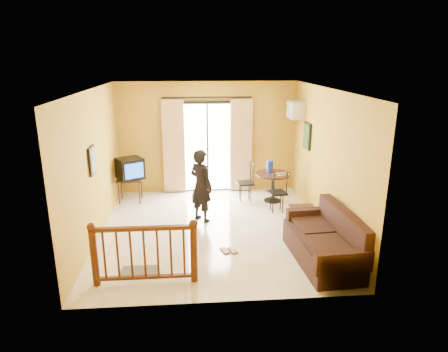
{
  "coord_description": "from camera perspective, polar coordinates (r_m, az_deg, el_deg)",
  "views": [
    {
      "loc": [
        -0.39,
        -7.44,
        3.38
      ],
      "look_at": [
        0.24,
        0.2,
        1.07
      ],
      "focal_mm": 32.0,
      "sensor_mm": 36.0,
      "label": 1
    }
  ],
  "objects": [
    {
      "name": "tv_table",
      "position": [
        9.81,
        -13.32,
        -0.79
      ],
      "size": [
        0.58,
        0.48,
        0.58
      ],
      "color": "black",
      "rests_on": "ground"
    },
    {
      "name": "serving_tray",
      "position": [
        9.54,
        8.37,
        0.29
      ],
      "size": [
        0.32,
        0.26,
        0.02
      ],
      "primitive_type": "cube",
      "rotation": [
        0.0,
        0.0,
        0.31
      ],
      "color": "beige",
      "rests_on": "dining_table"
    },
    {
      "name": "water_jug",
      "position": [
        9.65,
        6.56,
        1.38
      ],
      "size": [
        0.15,
        0.15,
        0.29
      ],
      "primitive_type": "cylinder",
      "color": "#152ECB",
      "rests_on": "dining_table"
    },
    {
      "name": "room_shell",
      "position": [
        7.64,
        -1.65,
        4.05
      ],
      "size": [
        5.0,
        5.0,
        5.0
      ],
      "color": "white",
      "rests_on": "ground"
    },
    {
      "name": "sandals",
      "position": [
        7.33,
        0.69,
        -10.59
      ],
      "size": [
        0.31,
        0.27,
        0.03
      ],
      "color": "brown",
      "rests_on": "ground"
    },
    {
      "name": "dining_chairs",
      "position": [
        9.47,
        5.16,
        -4.25
      ],
      "size": [
        1.08,
        1.21,
        0.95
      ],
      "color": "black",
      "rests_on": "ground"
    },
    {
      "name": "stair_balustrade",
      "position": [
        6.27,
        -11.33,
        -10.33
      ],
      "size": [
        1.63,
        0.13,
        1.04
      ],
      "color": "#471E0F",
      "rests_on": "ground"
    },
    {
      "name": "picture_left",
      "position": [
        7.69,
        -18.28,
        2.12
      ],
      "size": [
        0.05,
        0.42,
        0.52
      ],
      "color": "black",
      "rests_on": "room_shell"
    },
    {
      "name": "standing_person",
      "position": [
        8.37,
        -3.3,
        -1.38
      ],
      "size": [
        0.67,
        0.67,
        1.56
      ],
      "primitive_type": "imported",
      "rotation": [
        0.0,
        0.0,
        2.36
      ],
      "color": "black",
      "rests_on": "ground"
    },
    {
      "name": "sofa",
      "position": [
        7.08,
        14.51,
        -9.24
      ],
      "size": [
        1.01,
        1.97,
        0.91
      ],
      "rotation": [
        0.0,
        0.0,
        0.07
      ],
      "color": "black",
      "rests_on": "ground"
    },
    {
      "name": "bowl",
      "position": [
        8.17,
        11.6,
        -4.73
      ],
      "size": [
        0.26,
        0.26,
        0.06
      ],
      "primitive_type": "imported",
      "rotation": [
        0.0,
        0.0,
        -0.35
      ],
      "color": "brown",
      "rests_on": "coffee_table"
    },
    {
      "name": "ground",
      "position": [
        8.19,
        -1.55,
        -7.66
      ],
      "size": [
        5.0,
        5.0,
        0.0
      ],
      "primitive_type": "plane",
      "color": "beige",
      "rests_on": "ground"
    },
    {
      "name": "doormat",
      "position": [
        6.83,
        -11.96,
        -13.25
      ],
      "size": [
        0.6,
        0.4,
        0.02
      ],
      "primitive_type": "cube",
      "rotation": [
        0.0,
        0.0,
        -0.0
      ],
      "color": "#504D40",
      "rests_on": "ground"
    },
    {
      "name": "television",
      "position": [
        9.71,
        -13.26,
        1.06
      ],
      "size": [
        0.73,
        0.71,
        0.5
      ],
      "rotation": [
        0.0,
        0.0,
        0.52
      ],
      "color": "black",
      "rests_on": "tv_table"
    },
    {
      "name": "balcony_door",
      "position": [
        10.13,
        -2.37,
        4.21
      ],
      "size": [
        2.25,
        0.14,
        2.46
      ],
      "color": "black",
      "rests_on": "ground"
    },
    {
      "name": "air_conditioner",
      "position": [
        9.79,
        10.17,
        9.27
      ],
      "size": [
        0.31,
        0.6,
        0.4
      ],
      "color": "silver",
      "rests_on": "room_shell"
    },
    {
      "name": "coffee_table",
      "position": [
        8.2,
        11.6,
        -5.9
      ],
      "size": [
        0.51,
        0.92,
        0.41
      ],
      "color": "black",
      "rests_on": "ground"
    },
    {
      "name": "botanical_print",
      "position": [
        9.29,
        11.76,
        5.65
      ],
      "size": [
        0.05,
        0.5,
        0.6
      ],
      "color": "black",
      "rests_on": "room_shell"
    },
    {
      "name": "dining_table",
      "position": [
        9.63,
        7.02,
        -0.48
      ],
      "size": [
        0.84,
        0.84,
        0.7
      ],
      "color": "black",
      "rests_on": "ground"
    }
  ]
}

